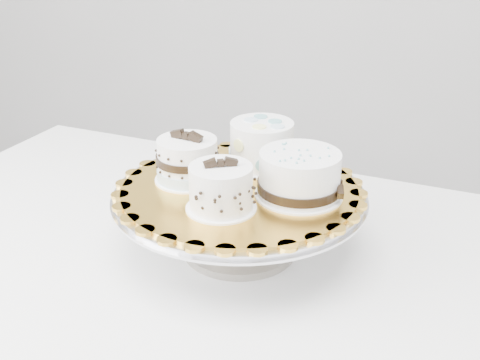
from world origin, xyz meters
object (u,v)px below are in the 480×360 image
(cake_stand, at_px, (239,210))
(cake_ribbon, at_px, (300,176))
(cake_dots, at_px, (262,144))
(cake_banded, at_px, (188,161))
(table, at_px, (203,292))
(cake_board, at_px, (239,189))
(cake_swirl, at_px, (221,189))

(cake_stand, distance_m, cake_ribbon, 0.12)
(cake_dots, bearing_deg, cake_banded, -159.93)
(table, height_order, cake_banded, cake_banded)
(cake_board, xyz_separation_m, cake_ribbon, (0.10, 0.00, 0.03))
(cake_stand, bearing_deg, cake_banded, -179.81)
(cake_dots, distance_m, cake_ribbon, 0.13)
(cake_ribbon, bearing_deg, cake_board, 166.30)
(cake_swirl, distance_m, cake_ribbon, 0.13)
(cake_dots, bearing_deg, cake_swirl, -117.74)
(table, relative_size, cake_banded, 11.80)
(cake_stand, xyz_separation_m, cake_ribbon, (0.10, 0.00, 0.07))
(cake_board, height_order, cake_dots, cake_dots)
(table, bearing_deg, cake_board, 35.95)
(cake_stand, bearing_deg, table, -148.87)
(table, height_order, cake_swirl, cake_swirl)
(cake_board, relative_size, cake_swirl, 2.96)
(cake_ribbon, bearing_deg, cake_stand, 166.30)
(table, xyz_separation_m, cake_ribbon, (0.15, 0.03, 0.22))
(table, bearing_deg, cake_dots, 68.40)
(table, distance_m, cake_ribbon, 0.27)
(cake_swirl, xyz_separation_m, cake_ribbon, (0.10, 0.08, 0.00))
(cake_dots, xyz_separation_m, cake_ribbon, (0.09, -0.09, -0.01))
(cake_board, distance_m, cake_ribbon, 0.10)
(cake_dots, bearing_deg, cake_board, -119.35)
(table, xyz_separation_m, cake_board, (0.05, 0.03, 0.19))
(cake_stand, height_order, cake_board, cake_board)
(cake_board, relative_size, cake_banded, 3.34)
(cake_board, bearing_deg, cake_dots, 85.02)
(cake_stand, bearing_deg, cake_swirl, -91.43)
(cake_board, bearing_deg, cake_stand, 0.00)
(cake_stand, height_order, cake_swirl, cake_swirl)
(table, relative_size, cake_dots, 9.37)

